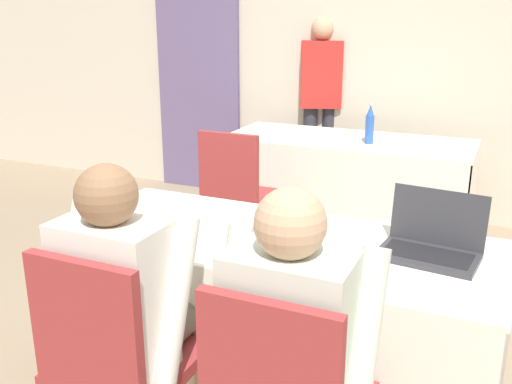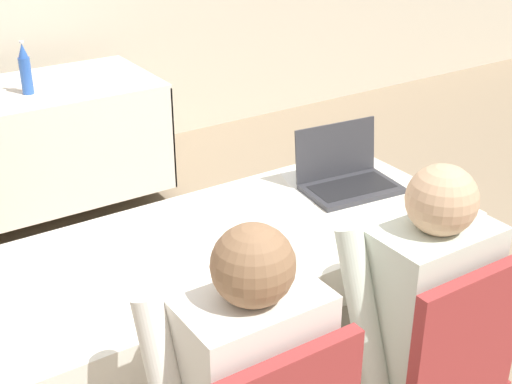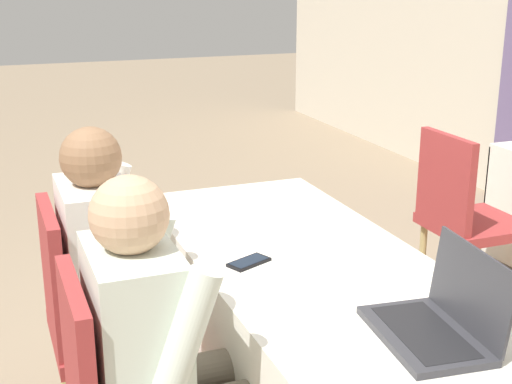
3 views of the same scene
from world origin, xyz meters
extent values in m
cube|color=white|center=(0.00, 0.00, 0.73)|extent=(1.77, 0.73, 0.02)
cube|color=white|center=(0.00, -0.36, 0.42)|extent=(1.77, 0.01, 0.61)
cube|color=white|center=(0.00, 0.36, 0.42)|extent=(1.77, 0.01, 0.61)
cube|color=white|center=(-0.88, 0.00, 0.42)|extent=(0.01, 0.73, 0.61)
cube|color=#333338|center=(0.59, 0.04, 0.75)|extent=(0.38, 0.26, 0.02)
cube|color=black|center=(0.59, 0.04, 0.76)|extent=(0.33, 0.19, 0.00)
cube|color=#333338|center=(0.60, 0.16, 0.87)|extent=(0.36, 0.07, 0.21)
cube|color=black|center=(0.60, 0.16, 0.87)|extent=(0.32, 0.06, 0.19)
cube|color=black|center=(-0.03, -0.21, 0.75)|extent=(0.12, 0.16, 0.01)
cube|color=#192333|center=(-0.03, -0.21, 0.75)|extent=(0.10, 0.14, 0.00)
cube|color=white|center=(-0.60, 0.00, 0.74)|extent=(0.30, 0.35, 0.00)
cube|color=white|center=(0.51, 0.16, 0.74)|extent=(0.29, 0.35, 0.00)
cylinder|color=tan|center=(-0.48, -0.42, 0.21)|extent=(0.04, 0.04, 0.41)
cylinder|color=tan|center=(-0.48, -0.77, 0.21)|extent=(0.04, 0.04, 0.41)
cube|color=#9E3333|center=(-0.30, -0.60, 0.44)|extent=(0.44, 0.44, 0.05)
cube|color=#9E3333|center=(-0.30, -0.80, 0.69)|extent=(0.40, 0.04, 0.45)
cube|color=#9E3333|center=(0.30, -0.80, 0.69)|extent=(0.40, 0.04, 0.45)
cylinder|color=tan|center=(-0.94, 1.45, 0.21)|extent=(0.04, 0.04, 0.41)
cylinder|color=tan|center=(-0.59, 1.10, 0.21)|extent=(0.04, 0.04, 0.41)
cylinder|color=tan|center=(-0.94, 1.10, 0.21)|extent=(0.04, 0.04, 0.41)
cube|color=#9E3333|center=(-0.76, 1.27, 0.44)|extent=(0.44, 0.44, 0.05)
cube|color=#9E3333|center=(-0.76, 1.07, 0.69)|extent=(0.40, 0.04, 0.45)
cylinder|color=#665B4C|center=(-0.21, -0.47, 0.53)|extent=(0.13, 0.42, 0.13)
cylinder|color=#665B4C|center=(-0.39, -0.47, 0.53)|extent=(0.13, 0.42, 0.13)
cylinder|color=#665B4C|center=(-0.21, -0.29, 0.23)|extent=(0.10, 0.10, 0.46)
cylinder|color=#665B4C|center=(-0.39, -0.29, 0.23)|extent=(0.10, 0.10, 0.46)
cube|color=silver|center=(-0.30, -0.65, 0.72)|extent=(0.36, 0.22, 0.52)
cylinder|color=silver|center=(-0.09, -0.61, 0.73)|extent=(0.08, 0.26, 0.54)
cylinder|color=silver|center=(-0.51, -0.61, 0.73)|extent=(0.08, 0.26, 0.54)
sphere|color=#8C6647|center=(-0.30, -0.65, 1.07)|extent=(0.20, 0.20, 0.20)
cylinder|color=#665B4C|center=(0.21, -0.47, 0.53)|extent=(0.13, 0.42, 0.13)
cube|color=silver|center=(0.30, -0.65, 0.72)|extent=(0.36, 0.22, 0.52)
cylinder|color=silver|center=(0.51, -0.61, 0.73)|extent=(0.08, 0.26, 0.54)
cylinder|color=silver|center=(0.09, -0.61, 0.73)|extent=(0.08, 0.26, 0.54)
sphere|color=tan|center=(0.30, -0.65, 1.07)|extent=(0.20, 0.20, 0.20)
camera|label=1|loc=(0.81, -1.99, 1.61)|focal=40.00mm
camera|label=2|loc=(-1.06, -1.81, 1.93)|focal=50.00mm
camera|label=3|loc=(1.96, -0.95, 1.64)|focal=50.00mm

